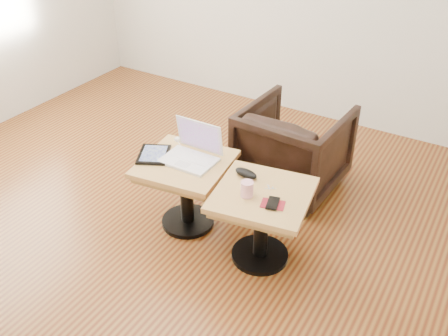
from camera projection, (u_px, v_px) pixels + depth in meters
The scene contains 11 objects.
room_shell at pixel (134, 41), 2.85m from camera, with size 4.52×4.52×2.71m.
side_table_left at pixel (186, 178), 3.39m from camera, with size 0.64×0.64×0.52m.
side_table_right at pixel (262, 209), 3.09m from camera, with size 0.66×0.66×0.52m.
laptop at pixel (192, 152), 3.32m from camera, with size 0.35×0.28×0.25m.
tablet at pixel (154, 154), 3.38m from camera, with size 0.29×0.32×0.02m.
charging_adapter at pixel (178, 139), 3.55m from camera, with size 0.04×0.04×0.02m, color white.
glasses_case at pixel (246, 173), 3.15m from camera, with size 0.16×0.07×0.05m, color black.
striped_cup at pixel (247, 189), 2.97m from camera, with size 0.08×0.08×0.10m, color #DA5079.
earbuds_tangle at pixel (270, 187), 3.06m from camera, with size 0.06×0.04×0.01m.
phone_on_sleeve at pixel (273, 204), 2.91m from camera, with size 0.16×0.13×0.02m.
armchair at pixel (294, 148), 3.83m from camera, with size 0.72×0.74×0.68m, color black.
Camera 1 is at (1.88, -2.13, 2.28)m, focal length 40.00 mm.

